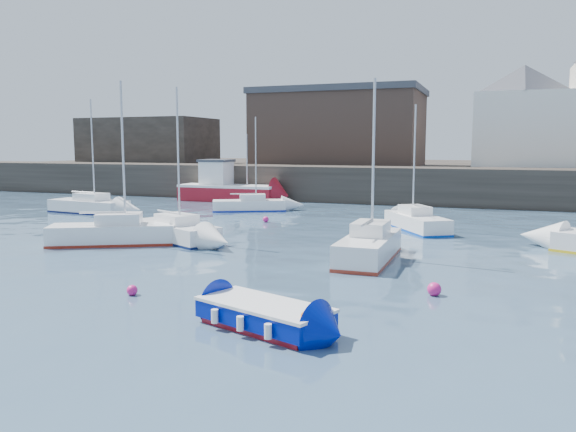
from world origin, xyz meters
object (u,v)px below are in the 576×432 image
(fishing_boat, at_px, (227,188))
(sailboat_c, at_px, (369,246))
(sailboat_e, at_px, (89,206))
(buoy_near, at_px, (132,295))
(blue_dinghy, at_px, (264,314))
(buoy_mid, at_px, (434,295))
(buoy_far, at_px, (266,222))
(sailboat_a, at_px, (114,233))
(sailboat_f, at_px, (416,221))
(sailboat_h, at_px, (249,205))
(sailboat_b, at_px, (174,231))

(fishing_boat, xyz_separation_m, sailboat_c, (17.13, -21.02, -0.54))
(sailboat_e, height_order, buoy_near, sailboat_e)
(blue_dinghy, bearing_deg, sailboat_c, 86.10)
(buoy_mid, xyz_separation_m, buoy_far, (-11.79, 14.21, 0.00))
(sailboat_e, bearing_deg, sailboat_a, -45.45)
(sailboat_f, bearing_deg, sailboat_h, 157.11)
(sailboat_c, bearing_deg, fishing_boat, 129.19)
(sailboat_b, bearing_deg, sailboat_e, 146.25)
(sailboat_a, xyz_separation_m, sailboat_b, (2.16, 1.97, -0.06))
(fishing_boat, relative_size, sailboat_e, 1.09)
(sailboat_b, bearing_deg, sailboat_c, -7.71)
(sailboat_b, bearing_deg, sailboat_f, 35.23)
(sailboat_h, bearing_deg, buoy_near, -74.86)
(sailboat_b, distance_m, sailboat_e, 14.39)
(buoy_near, relative_size, buoy_mid, 0.78)
(sailboat_b, bearing_deg, buoy_near, -65.46)
(sailboat_f, bearing_deg, sailboat_e, 179.52)
(fishing_boat, bearing_deg, buoy_far, -53.85)
(fishing_boat, xyz_separation_m, sailboat_h, (5.01, -6.39, -0.67))
(blue_dinghy, xyz_separation_m, fishing_boat, (-16.47, 30.82, 0.72))
(sailboat_a, height_order, sailboat_e, sailboat_e)
(sailboat_e, height_order, sailboat_h, sailboat_e)
(blue_dinghy, relative_size, sailboat_f, 0.57)
(buoy_mid, bearing_deg, sailboat_f, 99.88)
(sailboat_b, bearing_deg, sailboat_a, -137.62)
(sailboat_a, height_order, buoy_far, sailboat_a)
(fishing_boat, bearing_deg, buoy_mid, -51.87)
(sailboat_h, height_order, buoy_mid, sailboat_h)
(sailboat_h, bearing_deg, sailboat_f, -22.89)
(buoy_near, height_order, buoy_mid, buoy_mid)
(sailboat_h, bearing_deg, buoy_far, -56.38)
(buoy_far, bearing_deg, sailboat_h, 123.62)
(sailboat_e, distance_m, sailboat_f, 23.02)
(buoy_near, height_order, buoy_far, buoy_far)
(fishing_boat, bearing_deg, sailboat_h, -51.89)
(sailboat_a, xyz_separation_m, buoy_near, (6.54, -7.63, -0.55))
(fishing_boat, relative_size, sailboat_b, 1.14)
(sailboat_c, bearing_deg, buoy_far, 132.64)
(sailboat_f, relative_size, buoy_far, 18.55)
(sailboat_b, distance_m, buoy_far, 8.16)
(fishing_boat, bearing_deg, blue_dinghy, -61.89)
(sailboat_a, xyz_separation_m, buoy_far, (3.86, 9.93, -0.55))
(buoy_mid, bearing_deg, sailboat_h, 128.14)
(sailboat_h, bearing_deg, fishing_boat, 128.11)
(fishing_boat, height_order, buoy_far, fishing_boat)
(sailboat_e, bearing_deg, buoy_far, -0.15)
(sailboat_a, bearing_deg, buoy_far, 68.74)
(buoy_far, bearing_deg, sailboat_a, -111.26)
(blue_dinghy, xyz_separation_m, sailboat_b, (-9.66, 11.20, 0.10))
(sailboat_c, height_order, buoy_far, sailboat_c)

